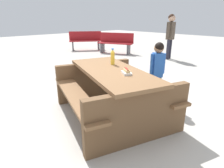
# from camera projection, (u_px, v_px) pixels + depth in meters

# --- Properties ---
(ground_plane) EXTENTS (30.00, 30.00, 0.00)m
(ground_plane) POSITION_uv_depth(u_px,v_px,m) (112.00, 115.00, 3.07)
(ground_plane) COLOR #B7B2A8
(ground_plane) RESTS_ON ground
(picnic_table) EXTENTS (2.15, 1.90, 0.75)m
(picnic_table) POSITION_uv_depth(u_px,v_px,m) (112.00, 89.00, 2.92)
(picnic_table) COLOR brown
(picnic_table) RESTS_ON ground
(soda_bottle) EXTENTS (0.07, 0.07, 0.26)m
(soda_bottle) POSITION_uv_depth(u_px,v_px,m) (113.00, 57.00, 3.09)
(soda_bottle) COLOR yellow
(soda_bottle) RESTS_ON picnic_table
(hotdog_tray) EXTENTS (0.21, 0.19, 0.08)m
(hotdog_tray) POSITION_uv_depth(u_px,v_px,m) (127.00, 72.00, 2.59)
(hotdog_tray) COLOR white
(hotdog_tray) RESTS_ON picnic_table
(child_in_coat) EXTENTS (0.22, 0.23, 1.09)m
(child_in_coat) POSITION_uv_depth(u_px,v_px,m) (158.00, 65.00, 3.31)
(child_in_coat) COLOR brown
(child_in_coat) RESTS_ON ground
(park_bench_mid) EXTENTS (1.52, 1.01, 0.85)m
(park_bench_mid) POSITION_uv_depth(u_px,v_px,m) (116.00, 43.00, 8.19)
(park_bench_mid) COLOR maroon
(park_bench_mid) RESTS_ON ground
(park_bench_far) EXTENTS (1.15, 1.48, 0.85)m
(park_bench_far) POSITION_uv_depth(u_px,v_px,m) (86.00, 40.00, 9.00)
(park_bench_far) COLOR maroon
(park_bench_far) RESTS_ON ground
(bystander_adult) EXTENTS (0.25, 0.39, 1.59)m
(bystander_adult) POSITION_uv_depth(u_px,v_px,m) (171.00, 31.00, 6.81)
(bystander_adult) COLOR #262633
(bystander_adult) RESTS_ON ground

